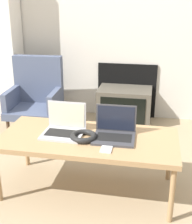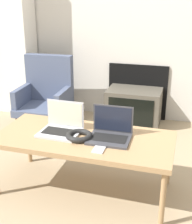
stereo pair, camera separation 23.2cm
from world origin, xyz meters
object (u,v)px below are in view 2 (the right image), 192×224
at_px(tv, 134,107).
at_px(armchair, 46,92).
at_px(laptop_right, 111,132).
at_px(phone, 100,148).
at_px(headphones, 79,136).
at_px(laptop_left, 62,126).

bearing_deg(tv, armchair, -167.57).
xyz_separation_m(laptop_right, phone, (-0.03, -0.18, -0.04)).
bearing_deg(headphones, phone, -29.68).
xyz_separation_m(laptop_right, armchair, (-1.04, 1.14, -0.13)).
bearing_deg(armchair, headphones, -58.29).
bearing_deg(laptop_right, tv, 91.37).
height_order(laptop_right, armchair, armchair).
distance_m(laptop_left, phone, 0.39).
relative_size(tv, armchair, 0.79).
distance_m(laptop_right, armchair, 1.55).
relative_size(laptop_left, headphones, 1.55).
distance_m(laptop_right, phone, 0.19).
distance_m(headphones, armchair, 1.48).
height_order(laptop_left, armchair, armchair).
bearing_deg(laptop_left, armchair, 121.78).
distance_m(phone, armchair, 1.67).
bearing_deg(laptop_left, laptop_right, 1.39).
bearing_deg(tv, headphones, -95.85).
xyz_separation_m(headphones, tv, (0.15, 1.43, -0.26)).
relative_size(headphones, armchair, 0.25).
height_order(laptop_right, headphones, laptop_right).
xyz_separation_m(phone, tv, (-0.04, 1.54, -0.24)).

